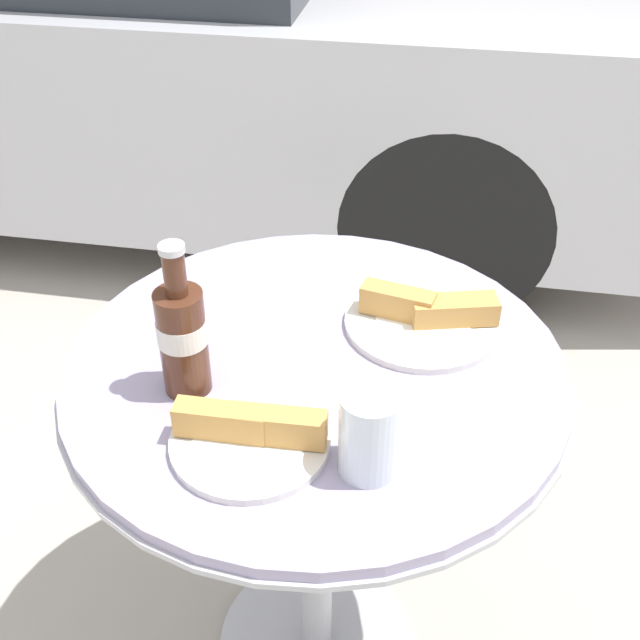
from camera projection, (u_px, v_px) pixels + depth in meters
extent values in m
cylinder|color=#B7B7BC|center=(317.00, 640.00, 1.68)|extent=(0.40, 0.40, 0.02)
cylinder|color=#B7B7BC|center=(316.00, 524.00, 1.46)|extent=(0.06, 0.06, 0.73)
cylinder|color=#B7B7BC|center=(316.00, 373.00, 1.25)|extent=(0.79, 0.79, 0.01)
cylinder|color=#9E93B2|center=(316.00, 366.00, 1.24)|extent=(0.78, 0.78, 0.02)
cylinder|color=#4C2819|center=(183.00, 342.00, 1.14)|extent=(0.07, 0.07, 0.17)
cylinder|color=silver|center=(182.00, 331.00, 1.13)|extent=(0.07, 0.07, 0.04)
cylinder|color=#4C2819|center=(175.00, 273.00, 1.07)|extent=(0.03, 0.03, 0.07)
cylinder|color=silver|center=(171.00, 248.00, 1.05)|extent=(0.04, 0.04, 0.01)
cylinder|color=black|center=(369.00, 441.00, 1.03)|extent=(0.07, 0.07, 0.10)
cylinder|color=silver|center=(369.00, 433.00, 1.02)|extent=(0.08, 0.08, 0.12)
cylinder|color=silver|center=(422.00, 323.00, 1.31)|extent=(0.25, 0.25, 0.01)
cube|color=white|center=(422.00, 319.00, 1.30)|extent=(0.17, 0.17, 0.00)
cube|color=#C68E47|center=(398.00, 302.00, 1.30)|extent=(0.13, 0.06, 0.05)
cube|color=#C68E47|center=(454.00, 310.00, 1.29)|extent=(0.15, 0.08, 0.04)
cylinder|color=silver|center=(250.00, 441.00, 1.09)|extent=(0.22, 0.22, 0.01)
cube|color=white|center=(250.00, 437.00, 1.08)|extent=(0.15, 0.15, 0.00)
cube|color=#C68E47|center=(221.00, 421.00, 1.07)|extent=(0.13, 0.04, 0.05)
cube|color=#C68E47|center=(278.00, 426.00, 1.07)|extent=(0.13, 0.04, 0.05)
cube|color=#B7B7BC|center=(148.00, 49.00, 3.20)|extent=(4.02, 1.85, 0.71)
cylinder|color=black|center=(464.00, 54.00, 3.79)|extent=(0.66, 0.22, 0.66)
cylinder|color=black|center=(446.00, 219.00, 2.50)|extent=(0.66, 0.22, 0.66)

